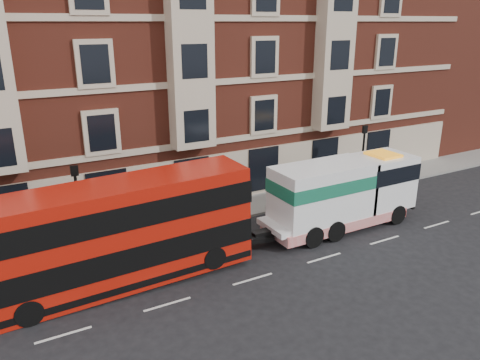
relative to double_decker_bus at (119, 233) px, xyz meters
The scene contains 9 objects.
ground 6.16m from the double_decker_bus, 25.10° to the right, with size 120.00×120.00×0.00m, color black.
sidewalk 7.60m from the double_decker_bus, 44.90° to the left, with size 90.00×3.00×0.15m, color slate.
victorian_terrace 15.77m from the double_decker_bus, 65.97° to the left, with size 45.00×12.00×20.40m.
filler_east 39.51m from the double_decker_bus, 17.36° to the left, with size 18.00×10.00×19.00m.
lamp_post_west 3.91m from the double_decker_bus, 103.04° to the left, with size 0.35×0.15×4.35m.
lamp_post_east 17.54m from the double_decker_bus, 12.52° to the left, with size 0.35×0.15×4.35m.
double_decker_bus is the anchor object (origin of this frame).
tow_truck 12.07m from the double_decker_bus, ahead, with size 9.10×2.69×3.79m.
pedestrian 4.57m from the double_decker_bus, 104.30° to the left, with size 0.65×0.43×1.78m, color #1A1830.
Camera 1 is at (-9.35, -15.60, 10.81)m, focal length 35.00 mm.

